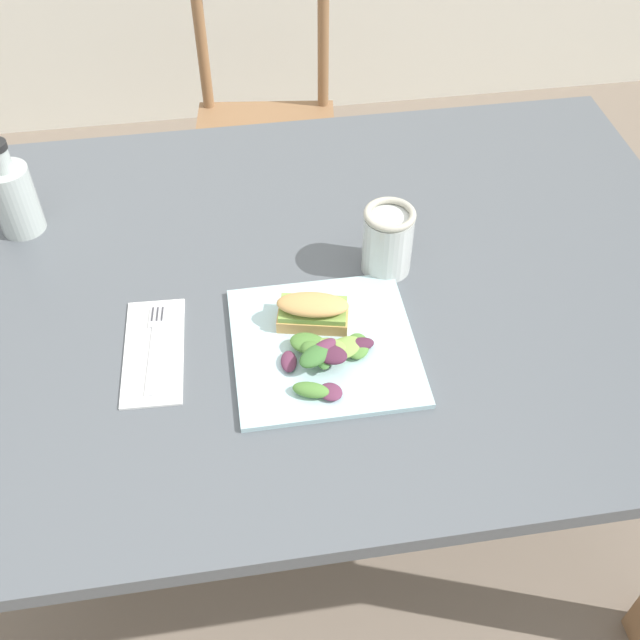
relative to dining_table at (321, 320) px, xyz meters
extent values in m
plane|color=#7A6B5B|center=(-0.13, -0.16, -0.63)|extent=(9.06, 9.06, 0.00)
cube|color=#51565B|center=(0.00, 0.00, 0.09)|extent=(1.41, 1.01, 0.03)
cube|color=#8E6642|center=(-0.64, 0.44, -0.28)|extent=(0.07, 0.07, 0.71)
cube|color=#8E6642|center=(0.64, 0.44, -0.28)|extent=(0.07, 0.07, 0.71)
cylinder|color=#8E6642|center=(-0.21, 0.74, -0.42)|extent=(0.03, 0.03, 0.43)
cylinder|color=#8E6642|center=(0.13, 0.70, -0.42)|extent=(0.03, 0.03, 0.43)
cylinder|color=#8E6642|center=(-0.17, 1.08, -0.42)|extent=(0.03, 0.03, 0.43)
cylinder|color=#8E6642|center=(0.17, 1.04, -0.42)|extent=(0.03, 0.03, 0.43)
cube|color=#8E6642|center=(-0.02, 0.89, -0.19)|extent=(0.45, 0.45, 0.02)
cylinder|color=#8E6642|center=(-0.17, 1.09, 0.03)|extent=(0.03, 0.03, 0.42)
cylinder|color=#8E6642|center=(0.17, 1.05, 0.03)|extent=(0.03, 0.03, 0.42)
cube|color=silver|center=(-0.02, -0.16, 0.11)|extent=(0.29, 0.29, 0.01)
cube|color=tan|center=(-0.03, -0.11, 0.13)|extent=(0.12, 0.08, 0.02)
cube|color=#84A84C|center=(-0.03, -0.11, 0.14)|extent=(0.12, 0.08, 0.01)
ellipsoid|color=tan|center=(-0.03, -0.11, 0.16)|extent=(0.12, 0.08, 0.02)
ellipsoid|color=#602D47|center=(-0.08, -0.19, 0.12)|extent=(0.03, 0.04, 0.01)
ellipsoid|color=#84A84C|center=(0.01, -0.18, 0.13)|extent=(0.07, 0.06, 0.01)
ellipsoid|color=#518438|center=(0.03, -0.18, 0.12)|extent=(0.05, 0.06, 0.02)
ellipsoid|color=#4C2338|center=(-0.02, -0.21, 0.14)|extent=(0.06, 0.06, 0.02)
ellipsoid|color=#518438|center=(-0.06, -0.26, 0.13)|extent=(0.06, 0.04, 0.02)
ellipsoid|color=#518438|center=(-0.04, -0.20, 0.14)|extent=(0.06, 0.06, 0.02)
ellipsoid|color=#3D7033|center=(-0.04, -0.21, 0.14)|extent=(0.07, 0.06, 0.02)
ellipsoid|color=#4C2338|center=(0.03, -0.18, 0.13)|extent=(0.06, 0.03, 0.02)
ellipsoid|color=#602D47|center=(-0.03, -0.26, 0.12)|extent=(0.05, 0.05, 0.01)
ellipsoid|color=#4C2338|center=(-0.02, -0.20, 0.14)|extent=(0.03, 0.04, 0.02)
ellipsoid|color=#3D7033|center=(-0.03, -0.20, 0.13)|extent=(0.03, 0.05, 0.01)
ellipsoid|color=#602D47|center=(-0.03, -0.20, 0.15)|extent=(0.06, 0.06, 0.01)
ellipsoid|color=#84A84C|center=(-0.02, -0.19, 0.14)|extent=(0.06, 0.05, 0.01)
ellipsoid|color=#518438|center=(-0.05, -0.17, 0.13)|extent=(0.07, 0.06, 0.02)
cube|color=white|center=(-0.29, -0.13, 0.11)|extent=(0.10, 0.23, 0.00)
cube|color=silver|center=(-0.29, -0.15, 0.11)|extent=(0.02, 0.14, 0.00)
cube|color=silver|center=(-0.28, -0.06, 0.11)|extent=(0.03, 0.05, 0.00)
cube|color=#38383D|center=(-0.27, -0.05, 0.11)|extent=(0.01, 0.03, 0.00)
cube|color=#38383D|center=(-0.28, -0.05, 0.11)|extent=(0.01, 0.03, 0.00)
cube|color=#38383D|center=(-0.29, -0.05, 0.11)|extent=(0.01, 0.03, 0.00)
cylinder|color=black|center=(-0.53, 0.22, 0.15)|extent=(0.07, 0.07, 0.09)
cylinder|color=#B2BCB7|center=(-0.53, 0.22, 0.17)|extent=(0.08, 0.08, 0.13)
cylinder|color=#B2BCB7|center=(-0.53, 0.22, 0.26)|extent=(0.04, 0.04, 0.04)
cylinder|color=gold|center=(0.12, 0.01, 0.15)|extent=(0.08, 0.08, 0.09)
cylinder|color=silver|center=(0.12, 0.01, 0.16)|extent=(0.09, 0.09, 0.11)
torus|color=#B7B29E|center=(0.12, 0.01, 0.22)|extent=(0.09, 0.09, 0.01)
camera|label=1|loc=(-0.15, -0.94, 1.01)|focal=42.40mm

